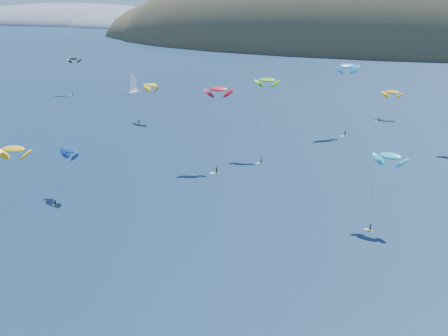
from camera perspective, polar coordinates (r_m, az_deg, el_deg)
island at (r=634.19m, az=17.73°, el=9.81°), size 730.00×300.00×210.00m
headland at (r=964.39m, az=-12.47°, el=12.71°), size 460.00×250.00×60.00m
sailboat at (r=332.45m, az=-8.28°, el=6.94°), size 9.99×8.62×12.29m
kitesurfer_1 at (r=260.38m, az=-6.65°, el=7.53°), size 10.28×11.66×17.88m
kitesurfer_2 at (r=148.56m, az=-18.69°, el=1.64°), size 8.63×10.08×22.01m
kitesurfer_3 at (r=205.63m, az=3.98°, el=8.03°), size 8.44×13.48×27.57m
kitesurfer_4 at (r=240.08m, az=11.20°, el=9.14°), size 10.39×10.25×28.78m
kitesurfer_5 at (r=149.11m, az=14.96°, el=1.07°), size 8.88×7.50×19.64m
kitesurfer_9 at (r=191.57m, az=-0.49°, el=7.23°), size 9.51×11.23×27.10m
kitesurfer_10 at (r=171.10m, az=-13.92°, el=1.61°), size 9.29×12.80×15.38m
kitesurfer_11 at (r=274.77m, az=15.15°, el=6.73°), size 9.48×11.23×13.86m
kitesurfer_12 at (r=334.70m, az=-13.54°, el=9.67°), size 7.85×8.41×20.10m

